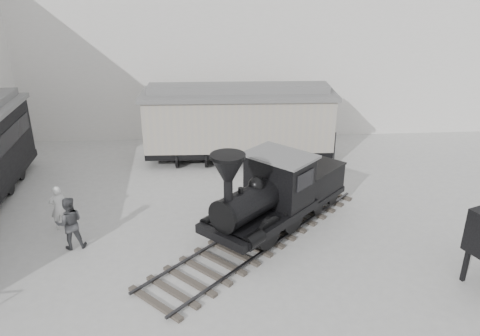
{
  "coord_description": "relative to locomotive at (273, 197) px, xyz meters",
  "views": [
    {
      "loc": [
        -0.78,
        -11.78,
        8.87
      ],
      "look_at": [
        0.4,
        4.47,
        2.0
      ],
      "focal_mm": 35.0,
      "sensor_mm": 36.0,
      "label": 1
    }
  ],
  "objects": [
    {
      "name": "visitor_a",
      "position": [
        -7.82,
        0.63,
        -0.47
      ],
      "size": [
        0.73,
        0.6,
        1.73
      ],
      "primitive_type": "imported",
      "rotation": [
        0.0,
        0.0,
        3.49
      ],
      "color": "silver",
      "rests_on": "ground"
    },
    {
      "name": "locomotive",
      "position": [
        0.0,
        0.0,
        0.0
      ],
      "size": [
        8.74,
        8.82,
        3.6
      ],
      "rotation": [
        0.0,
        0.0,
        -0.78
      ],
      "color": "#403830",
      "rests_on": "ground"
    },
    {
      "name": "ground",
      "position": [
        -1.51,
        -3.25,
        -1.33
      ],
      "size": [
        90.0,
        90.0,
        0.0
      ],
      "primitive_type": "plane",
      "color": "#9E9E9B"
    },
    {
      "name": "north_wall",
      "position": [
        -1.51,
        11.73,
        4.22
      ],
      "size": [
        34.0,
        2.51,
        11.0
      ],
      "color": "silver",
      "rests_on": "ground"
    },
    {
      "name": "visitor_b",
      "position": [
        -7.07,
        -0.71,
        -0.38
      ],
      "size": [
        1.07,
        0.92,
        1.9
      ],
      "primitive_type": "imported",
      "rotation": [
        0.0,
        0.0,
        3.39
      ],
      "color": "#434447",
      "rests_on": "ground"
    },
    {
      "name": "boxcar",
      "position": [
        -0.75,
        7.16,
        0.69
      ],
      "size": [
        9.5,
        3.24,
        3.86
      ],
      "rotation": [
        0.0,
        0.0,
        -0.03
      ],
      "color": "black",
      "rests_on": "ground"
    }
  ]
}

